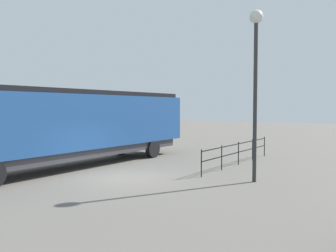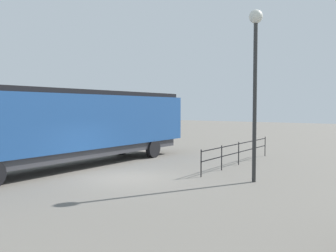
% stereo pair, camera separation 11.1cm
% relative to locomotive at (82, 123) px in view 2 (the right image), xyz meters
% --- Properties ---
extents(ground_plane, '(120.00, 120.00, 0.00)m').
position_rel_locomotive_xyz_m(ground_plane, '(3.98, -1.30, -2.22)').
color(ground_plane, '#666059').
extents(locomotive, '(2.87, 16.04, 3.94)m').
position_rel_locomotive_xyz_m(locomotive, '(0.00, 0.00, 0.00)').
color(locomotive, navy).
rests_on(locomotive, ground_plane).
extents(lamp_post, '(0.55, 0.55, 6.99)m').
position_rel_locomotive_xyz_m(lamp_post, '(9.01, 1.06, 2.79)').
color(lamp_post, '#2D2D2D').
rests_on(lamp_post, ground_plane).
extents(platform_fence, '(0.05, 8.28, 1.22)m').
position_rel_locomotive_xyz_m(platform_fence, '(6.70, 4.87, -1.43)').
color(platform_fence, black).
rests_on(platform_fence, ground_plane).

